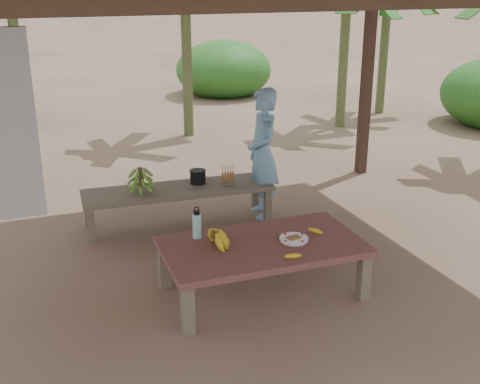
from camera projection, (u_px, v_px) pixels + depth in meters
name	position (u px, v px, depth m)	size (l,w,h in m)	color
ground	(242.00, 268.00, 6.07)	(80.00, 80.00, 0.00)	brown
work_table	(262.00, 250.00, 5.45)	(1.82, 1.04, 0.50)	brown
bench	(178.00, 192.00, 7.01)	(2.23, 0.72, 0.45)	brown
ripe_banana_bunch	(213.00, 238.00, 5.32)	(0.28, 0.24, 0.17)	yellow
plate	(294.00, 239.00, 5.47)	(0.26, 0.26, 0.04)	white
loose_banana_front	(293.00, 256.00, 5.13)	(0.04, 0.17, 0.04)	yellow
loose_banana_side	(315.00, 231.00, 5.64)	(0.04, 0.15, 0.04)	yellow
water_flask	(197.00, 225.00, 5.50)	(0.08, 0.08, 0.30)	#44CFD6
green_banana_stalk	(141.00, 179.00, 6.82)	(0.27, 0.27, 0.30)	#598C2D
cooking_pot	(198.00, 177.00, 7.13)	(0.19, 0.19, 0.16)	black
skewer_rack	(228.00, 175.00, 7.08)	(0.18, 0.08, 0.24)	#A57F47
woman	(263.00, 154.00, 7.15)	(0.57, 0.38, 1.57)	#78AFE3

